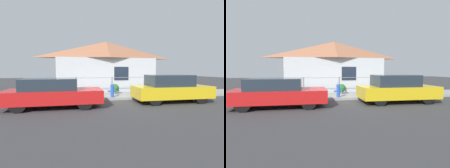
# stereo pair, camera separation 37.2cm
# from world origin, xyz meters

# --- Properties ---
(ground_plane) EXTENTS (60.00, 60.00, 0.00)m
(ground_plane) POSITION_xyz_m (0.00, 0.00, 0.00)
(ground_plane) COLOR #38383A
(sidewalk) EXTENTS (24.00, 2.38, 0.14)m
(sidewalk) POSITION_xyz_m (0.00, 1.19, 0.07)
(sidewalk) COLOR gray
(sidewalk) RESTS_ON ground_plane
(house) EXTENTS (7.88, 2.23, 3.90)m
(house) POSITION_xyz_m (0.00, 4.17, 3.07)
(house) COLOR silver
(house) RESTS_ON ground_plane
(fence) EXTENTS (4.90, 0.10, 1.09)m
(fence) POSITION_xyz_m (0.00, 2.23, 0.74)
(fence) COLOR gray
(fence) RESTS_ON sidewalk
(car_left) EXTENTS (4.30, 1.88, 1.33)m
(car_left) POSITION_xyz_m (-3.52, -1.15, 0.68)
(car_left) COLOR red
(car_left) RESTS_ON ground_plane
(car_right) EXTENTS (4.07, 1.78, 1.45)m
(car_right) POSITION_xyz_m (2.40, -1.15, 0.72)
(car_right) COLOR gold
(car_right) RESTS_ON ground_plane
(fire_hydrant) EXTENTS (0.46, 0.21, 0.79)m
(fire_hydrant) POSITION_xyz_m (-0.44, 0.28, 0.55)
(fire_hydrant) COLOR blue
(fire_hydrant) RESTS_ON sidewalk
(potted_plant_near_hydrant) EXTENTS (0.53, 0.53, 0.64)m
(potted_plant_near_hydrant) POSITION_xyz_m (0.06, 1.66, 0.50)
(potted_plant_near_hydrant) COLOR slate
(potted_plant_near_hydrant) RESTS_ON sidewalk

